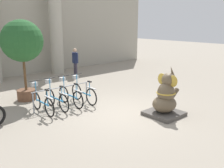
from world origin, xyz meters
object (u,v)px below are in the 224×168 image
bicycle_1 (56,98)px  elephant_statue (165,99)px  bicycle_3 (83,92)px  person_pedestrian (75,60)px  bicycle_0 (42,102)px  potted_tree (22,44)px  bicycle_2 (70,95)px

bicycle_1 → elephant_statue: size_ratio=0.97×
bicycle_3 → person_pedestrian: 4.84m
bicycle_0 → person_pedestrian: (4.16, 4.19, 0.57)m
bicycle_3 → potted_tree: potted_tree is taller
person_pedestrian → potted_tree: size_ratio=0.51×
elephant_statue → person_pedestrian: (1.10, 7.16, 0.40)m
bicycle_1 → elephant_statue: elephant_statue is taller
bicycle_0 → bicycle_1: same height
elephant_statue → potted_tree: bearing=120.6°
bicycle_3 → bicycle_0: bearing=-179.4°
bicycle_0 → bicycle_2: same height
bicycle_1 → bicycle_3: 1.17m
elephant_statue → bicycle_1: bearing=129.2°
person_pedestrian → bicycle_1: bearing=-130.8°
potted_tree → bicycle_0: bearing=-96.7°
elephant_statue → potted_tree: size_ratio=0.53×
bicycle_2 → bicycle_3: bearing=-2.5°
bicycle_2 → elephant_statue: bearing=-58.0°
bicycle_2 → bicycle_0: bearing=-177.8°
elephant_statue → bicycle_3: bearing=113.4°
bicycle_0 → potted_tree: bearing=83.3°
person_pedestrian → bicycle_2: bearing=-125.7°
bicycle_2 → bicycle_3: (0.59, -0.03, 0.00)m
bicycle_0 → potted_tree: (0.22, 1.83, 1.87)m
bicycle_1 → elephant_statue: bearing=-50.8°
bicycle_2 → person_pedestrian: size_ratio=1.01×
bicycle_2 → bicycle_3: same height
bicycle_1 → bicycle_3: size_ratio=1.00×
bicycle_1 → bicycle_2: same height
bicycle_1 → bicycle_2: (0.59, -0.01, 0.00)m
bicycle_0 → elephant_statue: size_ratio=0.97×
bicycle_0 → bicycle_3: same height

